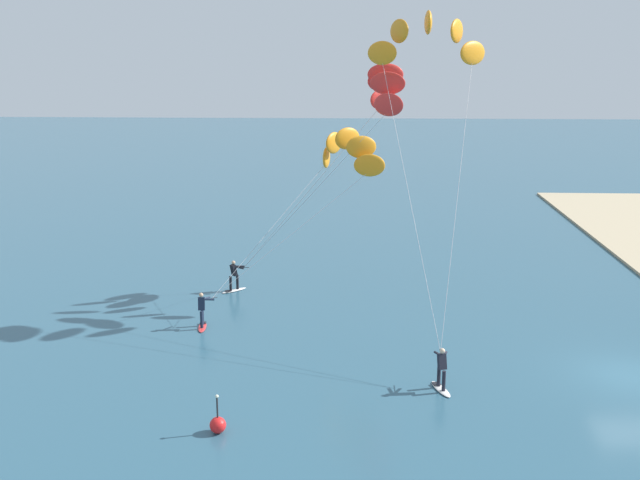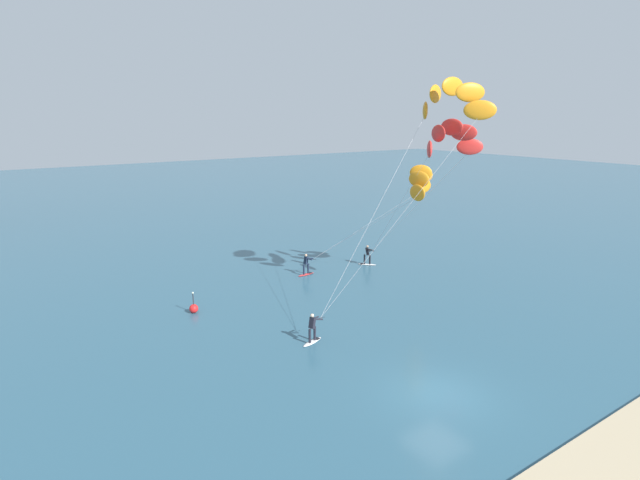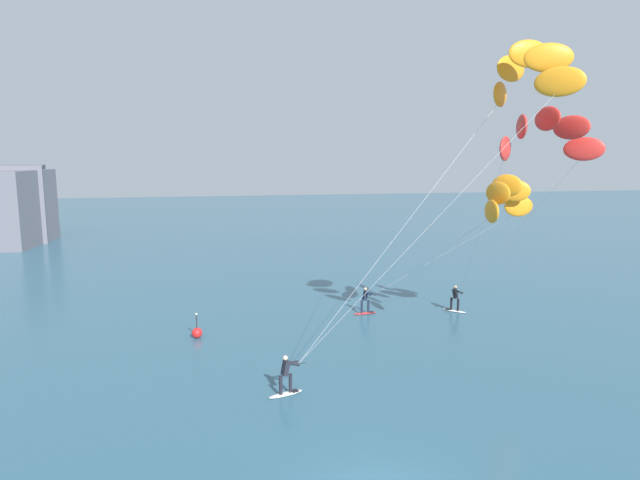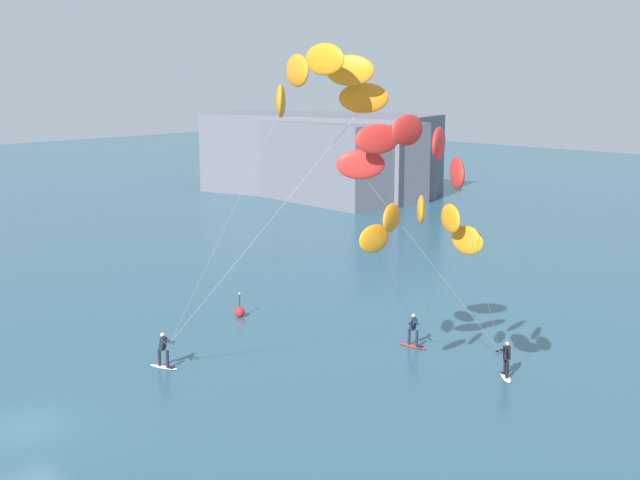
# 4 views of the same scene
# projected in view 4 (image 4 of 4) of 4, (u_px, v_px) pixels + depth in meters

# --- Properties ---
(ground_plane) EXTENTS (240.00, 240.00, 0.00)m
(ground_plane) POSITION_uv_depth(u_px,v_px,m) (26.00, 428.00, 32.53)
(ground_plane) COLOR #2D566B
(kitesurfer_nearshore) EXTENTS (8.18, 8.71, 8.74)m
(kitesurfer_nearshore) POSITION_uv_depth(u_px,v_px,m) (420.00, 232.00, 32.77)
(kitesurfer_nearshore) COLOR red
(kitesurfer_nearshore) RESTS_ON ground
(kitesurfer_mid_water) EXTENTS (5.63, 9.46, 11.85)m
(kitesurfer_mid_water) POSITION_uv_depth(u_px,v_px,m) (412.00, 161.00, 30.23)
(kitesurfer_mid_water) COLOR white
(kitesurfer_mid_water) RESTS_ON ground
(kitesurfer_far_out) EXTENTS (11.76, 5.73, 14.27)m
(kitesurfer_far_out) POSITION_uv_depth(u_px,v_px,m) (316.00, 94.00, 30.04)
(kitesurfer_far_out) COLOR white
(kitesurfer_far_out) RESTS_ON ground
(marker_buoy) EXTENTS (0.56, 0.56, 1.38)m
(marker_buoy) POSITION_uv_depth(u_px,v_px,m) (240.00, 312.00, 47.04)
(marker_buoy) COLOR red
(marker_buoy) RESTS_ON ground
(distant_headland) EXTENTS (26.41, 17.18, 8.60)m
(distant_headland) POSITION_uv_depth(u_px,v_px,m) (321.00, 157.00, 93.34)
(distant_headland) COLOR slate
(distant_headland) RESTS_ON ground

